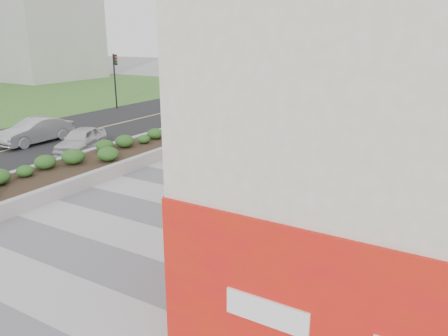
% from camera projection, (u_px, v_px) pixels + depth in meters
% --- Properties ---
extents(ground, '(160.00, 160.00, 0.00)m').
position_uv_depth(ground, '(123.00, 237.00, 12.69)').
color(ground, gray).
rests_on(ground, ground).
extents(walkway, '(8.00, 36.00, 0.01)m').
position_uv_depth(walkway, '(183.00, 204.00, 15.16)').
color(walkway, '#A8A8AD').
rests_on(walkway, ground).
extents(building, '(6.04, 24.08, 8.00)m').
position_uv_depth(building, '(438.00, 83.00, 15.53)').
color(building, '#BDB8A2').
rests_on(building, ground).
extents(planter, '(3.00, 18.00, 0.90)m').
position_uv_depth(planter, '(138.00, 147.00, 21.00)').
color(planter, '#9E9EA0').
rests_on(planter, ground).
extents(street, '(10.00, 40.00, 0.00)m').
position_uv_depth(street, '(49.00, 140.00, 24.27)').
color(street, black).
rests_on(street, ground).
extents(traffic_signal_near, '(0.33, 0.28, 4.20)m').
position_uv_depth(traffic_signal_near, '(220.00, 78.00, 29.80)').
color(traffic_signal_near, black).
rests_on(traffic_signal_near, ground).
extents(traffic_signal_far, '(0.33, 0.28, 4.20)m').
position_uv_depth(traffic_signal_far, '(115.00, 73.00, 33.85)').
color(traffic_signal_far, black).
rests_on(traffic_signal_far, ground).
extents(manhole_cover, '(0.44, 0.44, 0.01)m').
position_uv_depth(manhole_cover, '(195.00, 206.00, 14.92)').
color(manhole_cover, '#595654').
rests_on(manhole_cover, ground).
extents(skateboarder, '(0.48, 0.73, 1.44)m').
position_uv_depth(skateboarder, '(260.00, 173.00, 16.08)').
color(skateboarder, beige).
rests_on(skateboarder, ground).
extents(car_white, '(2.55, 3.80, 1.20)m').
position_uv_depth(car_white, '(81.00, 140.00, 21.72)').
color(car_white, silver).
rests_on(car_white, ground).
extents(car_silver, '(1.49, 4.08, 1.34)m').
position_uv_depth(car_silver, '(35.00, 131.00, 23.41)').
color(car_silver, '#9FA3A7').
rests_on(car_silver, ground).
extents(car_dark, '(3.17, 5.30, 1.44)m').
position_uv_depth(car_dark, '(207.00, 104.00, 32.01)').
color(car_dark, black).
rests_on(car_dark, ground).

